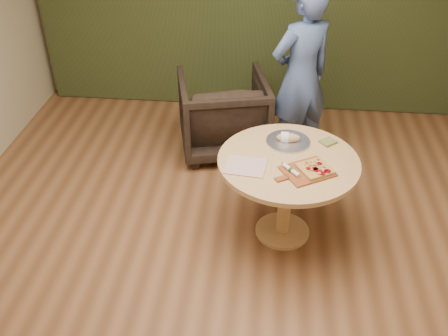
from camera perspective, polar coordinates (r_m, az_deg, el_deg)
room_shell at (r=3.05m, az=-0.06°, el=5.76°), size 5.04×6.04×2.84m
pedestal_table at (r=3.94m, az=7.25°, el=-0.71°), size 1.10×1.10×0.75m
pizza_paddle at (r=3.73m, az=9.38°, el=-0.41°), size 0.47×0.42×0.01m
flatbread_pizza at (r=3.74m, az=10.38°, el=-0.08°), size 0.30×0.30×0.04m
cutlery_roll at (r=3.69m, az=7.67°, el=-0.22°), size 0.14×0.17×0.03m
newspaper at (r=3.74m, az=2.48°, el=0.19°), size 0.33×0.28×0.01m
serving_tray at (r=4.07m, az=7.33°, el=3.03°), size 0.36×0.36×0.02m
bread_roll at (r=4.05m, az=7.25°, el=3.48°), size 0.19×0.09×0.09m
green_packet at (r=4.11m, az=11.81°, el=2.94°), size 0.16×0.15×0.02m
armchair at (r=5.14m, az=-0.09°, el=6.61°), size 1.03×0.99×0.89m
person_standing at (r=4.84m, az=8.74°, el=10.21°), size 0.78×0.71×1.78m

